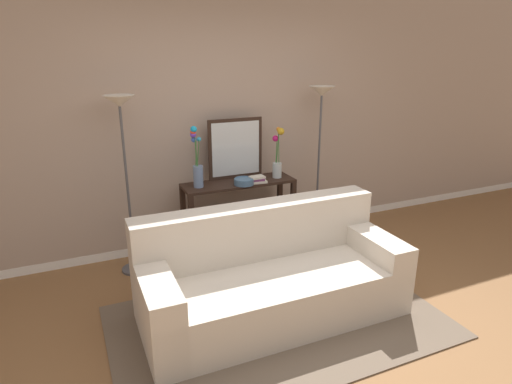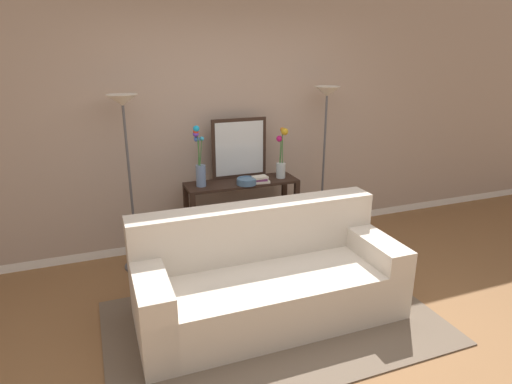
# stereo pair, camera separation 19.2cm
# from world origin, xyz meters

# --- Properties ---
(ground_plane) EXTENTS (16.00, 16.00, 0.02)m
(ground_plane) POSITION_xyz_m (0.00, 0.00, -0.01)
(ground_plane) COLOR brown
(back_wall) EXTENTS (12.00, 0.15, 2.90)m
(back_wall) POSITION_xyz_m (0.00, 2.22, 1.45)
(back_wall) COLOR white
(back_wall) RESTS_ON ground
(area_rug) EXTENTS (2.63, 1.61, 0.01)m
(area_rug) POSITION_xyz_m (-0.12, 0.45, 0.01)
(area_rug) COLOR brown
(area_rug) RESTS_ON ground
(couch) EXTENTS (2.13, 0.90, 0.88)m
(couch) POSITION_xyz_m (-0.12, 0.61, 0.31)
(couch) COLOR beige
(couch) RESTS_ON ground
(console_table) EXTENTS (1.18, 0.37, 0.79)m
(console_table) POSITION_xyz_m (0.09, 1.81, 0.54)
(console_table) COLOR black
(console_table) RESTS_ON ground
(floor_lamp_left) EXTENTS (0.28, 0.28, 1.72)m
(floor_lamp_left) POSITION_xyz_m (-1.03, 1.82, 1.35)
(floor_lamp_left) COLOR #4C4C51
(floor_lamp_left) RESTS_ON ground
(floor_lamp_right) EXTENTS (0.28, 0.28, 1.73)m
(floor_lamp_right) POSITION_xyz_m (1.06, 1.82, 1.36)
(floor_lamp_right) COLOR #4C4C51
(floor_lamp_right) RESTS_ON ground
(wall_mirror) EXTENTS (0.60, 0.02, 0.64)m
(wall_mirror) POSITION_xyz_m (0.12, 1.96, 1.11)
(wall_mirror) COLOR black
(wall_mirror) RESTS_ON console_table
(vase_tall_flowers) EXTENTS (0.12, 0.10, 0.62)m
(vase_tall_flowers) POSITION_xyz_m (-0.35, 1.80, 1.03)
(vase_tall_flowers) COLOR #6B84AD
(vase_tall_flowers) RESTS_ON console_table
(vase_short_flowers) EXTENTS (0.11, 0.13, 0.54)m
(vase_short_flowers) POSITION_xyz_m (0.53, 1.79, 1.00)
(vase_short_flowers) COLOR silver
(vase_short_flowers) RESTS_ON console_table
(fruit_bowl) EXTENTS (0.20, 0.20, 0.07)m
(fruit_bowl) POSITION_xyz_m (0.10, 1.70, 0.82)
(fruit_bowl) COLOR #4C7093
(fruit_bowl) RESTS_ON console_table
(book_stack) EXTENTS (0.20, 0.14, 0.07)m
(book_stack) POSITION_xyz_m (0.25, 1.70, 0.82)
(book_stack) COLOR silver
(book_stack) RESTS_ON console_table
(book_row_under_console) EXTENTS (0.41, 0.18, 0.13)m
(book_row_under_console) POSITION_xyz_m (-0.19, 1.81, 0.06)
(book_row_under_console) COLOR navy
(book_row_under_console) RESTS_ON ground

